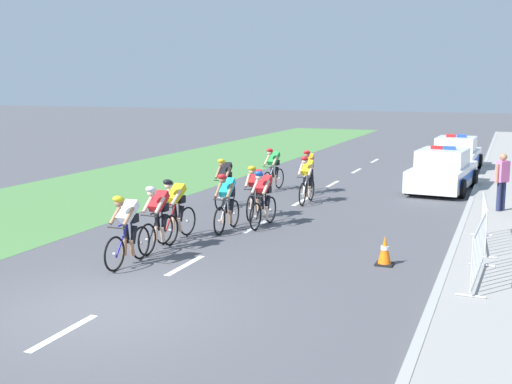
# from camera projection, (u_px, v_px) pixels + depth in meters

# --- Properties ---
(ground_plane) EXTENTS (160.00, 160.00, 0.00)m
(ground_plane) POSITION_uv_depth(u_px,v_px,m) (108.00, 308.00, 10.98)
(ground_plane) COLOR #4C4C51
(kerb_edge) EXTENTS (0.16, 60.00, 0.13)m
(kerb_edge) POSITION_uv_depth(u_px,v_px,m) (474.00, 194.00, 21.96)
(kerb_edge) COLOR #9E9E99
(kerb_edge) RESTS_ON ground
(grass_verge) EXTENTS (7.00, 60.00, 0.01)m
(grass_verge) POSITION_uv_depth(u_px,v_px,m) (152.00, 176.00, 26.50)
(grass_verge) COLOR #4C7F42
(grass_verge) RESTS_ON ground
(lane_markings_centre) EXTENTS (0.14, 25.60, 0.01)m
(lane_markings_centre) POSITION_uv_depth(u_px,v_px,m) (301.00, 201.00, 20.92)
(lane_markings_centre) COLOR white
(lane_markings_centre) RESTS_ON ground
(cyclist_lead) EXTENTS (0.42, 1.72, 1.56)m
(cyclist_lead) POSITION_uv_depth(u_px,v_px,m) (127.00, 229.00, 13.47)
(cyclist_lead) COLOR black
(cyclist_lead) RESTS_ON ground
(cyclist_second) EXTENTS (0.42, 1.72, 1.56)m
(cyclist_second) POSITION_uv_depth(u_px,v_px,m) (158.00, 217.00, 14.66)
(cyclist_second) COLOR black
(cyclist_second) RESTS_ON ground
(cyclist_third) EXTENTS (0.45, 1.72, 1.56)m
(cyclist_third) POSITION_uv_depth(u_px,v_px,m) (175.00, 208.00, 15.69)
(cyclist_third) COLOR black
(cyclist_third) RESTS_ON ground
(cyclist_fourth) EXTENTS (0.42, 1.72, 1.56)m
(cyclist_fourth) POSITION_uv_depth(u_px,v_px,m) (226.00, 201.00, 16.61)
(cyclist_fourth) COLOR black
(cyclist_fourth) RESTS_ON ground
(cyclist_fifth) EXTENTS (0.43, 1.72, 1.56)m
(cyclist_fifth) POSITION_uv_depth(u_px,v_px,m) (263.00, 197.00, 17.13)
(cyclist_fifth) COLOR black
(cyclist_fifth) RESTS_ON ground
(cyclist_sixth) EXTENTS (0.45, 1.72, 1.56)m
(cyclist_sixth) POSITION_uv_depth(u_px,v_px,m) (255.00, 191.00, 18.21)
(cyclist_sixth) COLOR black
(cyclist_sixth) RESTS_ON ground
(cyclist_seventh) EXTENTS (0.43, 1.72, 1.56)m
(cyclist_seventh) POSITION_uv_depth(u_px,v_px,m) (225.00, 182.00, 19.85)
(cyclist_seventh) COLOR black
(cyclist_seventh) RESTS_ON ground
(cyclist_eighth) EXTENTS (0.42, 1.72, 1.56)m
(cyclist_eighth) POSITION_uv_depth(u_px,v_px,m) (307.00, 179.00, 20.50)
(cyclist_eighth) COLOR black
(cyclist_eighth) RESTS_ON ground
(cyclist_ninth) EXTENTS (0.45, 1.72, 1.56)m
(cyclist_ninth) POSITION_uv_depth(u_px,v_px,m) (273.00, 168.00, 22.98)
(cyclist_ninth) COLOR black
(cyclist_ninth) RESTS_ON ground
(cyclist_tenth) EXTENTS (0.44, 1.72, 1.56)m
(cyclist_tenth) POSITION_uv_depth(u_px,v_px,m) (308.00, 171.00, 22.34)
(cyclist_tenth) COLOR black
(cyclist_tenth) RESTS_ON ground
(police_car_nearest) EXTENTS (2.29, 4.54, 1.59)m
(police_car_nearest) POSITION_uv_depth(u_px,v_px,m) (443.00, 171.00, 22.99)
(police_car_nearest) COLOR silver
(police_car_nearest) RESTS_ON ground
(police_car_second) EXTENTS (2.11, 4.46, 1.59)m
(police_car_second) POSITION_uv_depth(u_px,v_px,m) (456.00, 155.00, 28.10)
(police_car_second) COLOR silver
(police_car_second) RESTS_ON ground
(crowd_barrier_front) EXTENTS (0.59, 2.32, 1.07)m
(crowd_barrier_front) POSITION_uv_depth(u_px,v_px,m) (478.00, 253.00, 12.07)
(crowd_barrier_front) COLOR #B7BABF
(crowd_barrier_front) RESTS_ON sidewalk_slab
(crowd_barrier_middle) EXTENTS (0.66, 2.32, 1.07)m
(crowd_barrier_middle) POSITION_uv_depth(u_px,v_px,m) (484.00, 223.00, 14.63)
(crowd_barrier_middle) COLOR #B7BABF
(crowd_barrier_middle) RESTS_ON sidewalk_slab
(traffic_cone_near) EXTENTS (0.36, 0.36, 0.64)m
(traffic_cone_near) POSITION_uv_depth(u_px,v_px,m) (385.00, 251.00, 13.56)
(traffic_cone_near) COLOR black
(traffic_cone_near) RESTS_ON ground
(spectator_back) EXTENTS (0.40, 0.45, 1.68)m
(spectator_back) POSITION_uv_depth(u_px,v_px,m) (502.00, 178.00, 18.62)
(spectator_back) COLOR #23284C
(spectator_back) RESTS_ON sidewalk_slab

